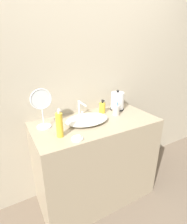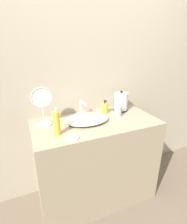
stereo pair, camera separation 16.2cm
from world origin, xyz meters
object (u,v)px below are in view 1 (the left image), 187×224
object	(u,v)px
lotion_bottle	(102,108)
vanity_mirror	(42,107)
toothbrush_cup	(116,110)
electric_kettle	(117,101)
shampoo_bottle	(60,125)
faucet	(81,108)

from	to	relation	value
lotion_bottle	vanity_mirror	xyz separation A→B (m)	(-0.64, -0.04, 0.14)
toothbrush_cup	electric_kettle	bearing A→B (deg)	49.40
shampoo_bottle	vanity_mirror	world-z (taller)	vanity_mirror
electric_kettle	lotion_bottle	world-z (taller)	electric_kettle
toothbrush_cup	vanity_mirror	size ratio (longest dim) A/B	0.60
lotion_bottle	vanity_mirror	world-z (taller)	vanity_mirror
vanity_mirror	shampoo_bottle	bearing A→B (deg)	-73.60
faucet	shampoo_bottle	world-z (taller)	shampoo_bottle
toothbrush_cup	lotion_bottle	xyz separation A→B (m)	(-0.09, 0.12, 0.00)
faucet	vanity_mirror	size ratio (longest dim) A/B	0.49
faucet	lotion_bottle	size ratio (longest dim) A/B	1.17
lotion_bottle	shampoo_bottle	distance (m)	0.63
electric_kettle	vanity_mirror	bearing A→B (deg)	-176.75
vanity_mirror	electric_kettle	bearing A→B (deg)	3.25
faucet	vanity_mirror	xyz separation A→B (m)	(-0.39, -0.05, 0.09)
electric_kettle	shampoo_bottle	bearing A→B (deg)	-159.85
faucet	electric_kettle	bearing A→B (deg)	-0.64
lotion_bottle	faucet	bearing A→B (deg)	177.39
faucet	electric_kettle	xyz separation A→B (m)	(0.45, -0.01, -0.01)
lotion_bottle	shampoo_bottle	size ratio (longest dim) A/B	0.62
shampoo_bottle	electric_kettle	bearing A→B (deg)	20.15
lotion_bottle	vanity_mirror	distance (m)	0.65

